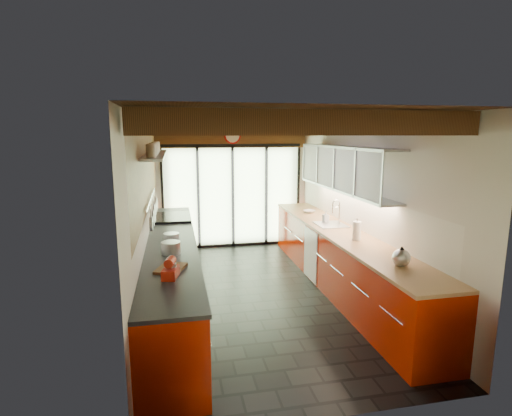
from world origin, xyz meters
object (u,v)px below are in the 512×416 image
(stand_mixer, at_px, (170,269))
(bowl, at_px, (309,211))
(soap_bottle, at_px, (326,217))
(kettle, at_px, (401,257))
(paper_towel, at_px, (357,231))

(stand_mixer, height_order, bowl, stand_mixer)
(stand_mixer, relative_size, soap_bottle, 1.38)
(bowl, bearing_deg, soap_bottle, -90.00)
(kettle, height_order, soap_bottle, kettle)
(stand_mixer, height_order, soap_bottle, stand_mixer)
(paper_towel, bearing_deg, kettle, -90.00)
(kettle, bearing_deg, stand_mixer, 176.77)
(paper_towel, bearing_deg, bowl, 90.00)
(stand_mixer, xyz_separation_m, paper_towel, (2.54, 0.99, 0.04))
(soap_bottle, relative_size, bowl, 0.94)
(soap_bottle, xyz_separation_m, bowl, (0.00, 0.84, -0.07))
(paper_towel, bearing_deg, stand_mixer, -158.80)
(stand_mixer, height_order, kettle, kettle)
(stand_mixer, distance_m, soap_bottle, 3.33)
(stand_mixer, relative_size, paper_towel, 0.86)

